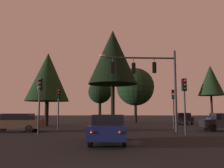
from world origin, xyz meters
TOP-DOWN VIEW (x-y plane):
  - ground_plane at (0.00, 24.50)m, footprint 168.00×168.00m
  - traffic_signal_mast_arm at (2.90, 14.24)m, footprint 6.48×0.71m
  - traffic_light_corner_left at (4.94, 11.67)m, footprint 0.36×0.38m
  - traffic_light_corner_right at (-5.40, 16.83)m, footprint 0.37×0.39m
  - traffic_light_median at (-5.60, 11.71)m, footprint 0.37×0.39m
  - traffic_light_far_side at (5.57, 18.00)m, footprint 0.33×0.37m
  - car_nearside_lane at (-0.34, 7.20)m, footprint 1.98×4.60m
  - car_crossing_left at (-8.36, 14.57)m, footprint 4.40×1.86m
  - car_far_lane at (8.88, 27.35)m, footprint 2.07×4.21m
  - car_parked_lot at (11.89, 22.52)m, footprint 3.96×4.14m
  - tree_behind_sign at (2.99, 32.88)m, footprint 5.98×5.98m
  - tree_left_far at (-0.36, 18.78)m, footprint 5.02×5.02m
  - tree_center_horizon at (-8.32, 23.24)m, footprint 5.23×5.23m
  - tree_right_cluster at (-2.76, 34.46)m, footprint 3.87×3.87m
  - tree_lot_edge at (14.76, 32.50)m, footprint 3.96×3.96m

SIDE VIEW (x-z plane):
  - ground_plane at x=0.00m, z-range 0.00..0.00m
  - car_parked_lot at x=11.89m, z-range 0.03..1.55m
  - car_far_lane at x=8.88m, z-range 0.04..1.56m
  - car_crossing_left at x=-8.36m, z-range 0.04..1.56m
  - car_nearside_lane at x=-0.34m, z-range 0.04..1.56m
  - traffic_light_far_side at x=5.57m, z-range 0.81..4.61m
  - traffic_light_corner_right at x=-5.40m, z-range 0.82..4.65m
  - traffic_light_corner_left at x=4.94m, z-range 0.86..4.91m
  - traffic_light_median at x=-5.60m, z-range 0.86..4.96m
  - traffic_signal_mast_arm at x=2.90m, z-range 1.31..8.11m
  - tree_right_cluster at x=-2.76m, z-range 1.47..8.36m
  - tree_behind_sign at x=2.99m, z-range 1.29..9.88m
  - tree_center_horizon at x=-8.32m, z-range 1.45..10.27m
  - tree_lot_edge at x=14.76m, z-range 2.07..11.04m
  - tree_left_far at x=-0.36m, z-range 2.20..12.30m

